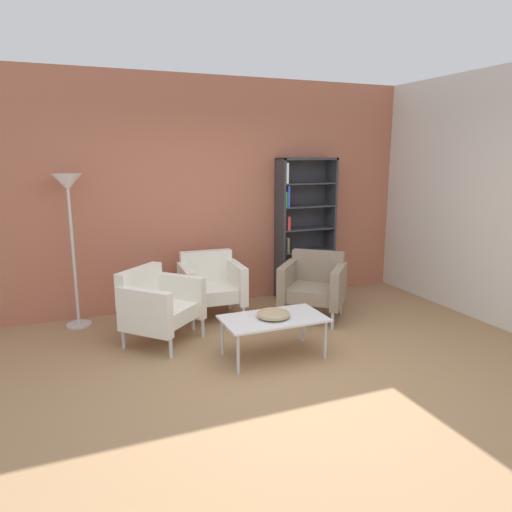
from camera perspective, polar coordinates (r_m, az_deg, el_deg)
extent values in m
plane|color=#9E7751|center=(4.34, 3.88, -14.64)|extent=(8.32, 8.32, 0.00)
cube|color=#B2664C|center=(6.19, -6.01, 7.46)|extent=(6.40, 0.12, 2.90)
cube|color=silver|center=(6.14, 26.31, 6.23)|extent=(0.12, 5.20, 2.90)
cube|color=#333338|center=(6.37, 2.89, 3.11)|extent=(0.03, 0.30, 1.90)
cube|color=#333338|center=(6.73, 8.86, 3.47)|extent=(0.03, 0.30, 1.90)
cube|color=#333338|center=(6.46, 6.14, 11.51)|extent=(0.80, 0.30, 0.03)
cube|color=#333338|center=(6.75, 5.78, -4.57)|extent=(0.80, 0.30, 0.03)
cube|color=#333338|center=(6.66, 5.38, 3.48)|extent=(0.80, 0.02, 1.90)
cube|color=#333338|center=(6.66, 5.84, -1.92)|extent=(0.76, 0.28, 0.02)
cube|color=#333338|center=(6.59, 5.90, 0.66)|extent=(0.76, 0.28, 0.02)
cube|color=#333338|center=(6.54, 5.95, 3.30)|extent=(0.76, 0.28, 0.02)
cube|color=#333338|center=(6.50, 6.01, 5.97)|extent=(0.76, 0.28, 0.02)
cube|color=#333338|center=(6.47, 6.07, 8.67)|extent=(0.76, 0.28, 0.02)
cube|color=olive|center=(6.53, 3.12, -3.69)|extent=(0.03, 0.23, 0.25)
cube|color=purple|center=(6.52, 3.52, -3.83)|extent=(0.02, 0.17, 0.23)
cube|color=orange|center=(6.46, 3.17, -1.38)|extent=(0.03, 0.23, 0.18)
cube|color=olive|center=(6.48, 3.37, -1.30)|extent=(0.02, 0.24, 0.19)
cube|color=black|center=(6.40, 3.16, 1.44)|extent=(0.03, 0.25, 0.21)
cube|color=olive|center=(6.40, 3.52, 1.40)|extent=(0.03, 0.21, 0.21)
cube|color=black|center=(6.35, 3.18, 4.36)|extent=(0.02, 0.25, 0.26)
cube|color=red|center=(6.34, 3.68, 3.99)|extent=(0.04, 0.17, 0.18)
cube|color=green|center=(6.30, 3.27, 6.83)|extent=(0.02, 0.22, 0.20)
cube|color=blue|center=(6.30, 3.59, 7.16)|extent=(0.03, 0.20, 0.27)
cube|color=white|center=(6.29, 3.32, 9.92)|extent=(0.04, 0.24, 0.26)
cube|color=silver|center=(4.65, 2.11, -7.49)|extent=(1.00, 0.56, 0.02)
cylinder|color=silver|center=(4.37, -2.15, -11.66)|extent=(0.03, 0.03, 0.38)
cylinder|color=silver|center=(4.72, 8.32, -9.88)|extent=(0.03, 0.03, 0.38)
cylinder|color=silver|center=(4.77, -4.07, -9.57)|extent=(0.03, 0.03, 0.38)
cylinder|color=silver|center=(5.10, 5.69, -8.13)|extent=(0.03, 0.03, 0.38)
cylinder|color=tan|center=(4.64, 2.11, -7.26)|extent=(0.13, 0.13, 0.02)
cylinder|color=tan|center=(4.64, 2.11, -7.03)|extent=(0.32, 0.32, 0.02)
torus|color=tan|center=(4.63, 2.12, -6.89)|extent=(0.32, 0.32, 0.02)
cube|color=white|center=(5.10, -11.23, -6.75)|extent=(0.86, 0.86, 0.16)
cube|color=white|center=(5.18, -13.78, -3.45)|extent=(0.55, 0.53, 0.38)
cube|color=white|center=(4.82, -13.25, -6.59)|extent=(0.50, 0.52, 0.46)
cube|color=white|center=(5.30, -9.14, -4.70)|extent=(0.50, 0.52, 0.46)
cylinder|color=silver|center=(4.77, -10.19, -10.62)|extent=(0.04, 0.04, 0.24)
cylinder|color=silver|center=(5.24, -6.41, -8.39)|extent=(0.04, 0.04, 0.24)
cylinder|color=silver|center=(5.11, -15.62, -9.33)|extent=(0.04, 0.04, 0.24)
cylinder|color=silver|center=(5.55, -11.60, -7.39)|extent=(0.04, 0.04, 0.24)
cube|color=gray|center=(5.76, 6.82, -4.37)|extent=(0.86, 0.86, 0.16)
cube|color=gray|center=(5.95, 7.44, -1.17)|extent=(0.56, 0.51, 0.38)
cube|color=gray|center=(5.79, 3.80, -3.11)|extent=(0.48, 0.53, 0.46)
cube|color=gray|center=(5.66, 9.87, -3.61)|extent=(0.48, 0.53, 0.46)
cylinder|color=silver|center=(5.61, 3.07, -6.92)|extent=(0.04, 0.04, 0.24)
cylinder|color=silver|center=(5.48, 9.16, -7.52)|extent=(0.04, 0.04, 0.24)
cylinder|color=silver|center=(6.14, 4.57, -5.23)|extent=(0.04, 0.04, 0.24)
cylinder|color=silver|center=(6.03, 10.12, -5.72)|extent=(0.04, 0.04, 0.24)
cube|color=white|center=(5.75, -5.33, -4.38)|extent=(0.67, 0.61, 0.16)
cube|color=white|center=(5.93, -6.02, -1.17)|extent=(0.65, 0.15, 0.38)
cube|color=white|center=(5.64, -8.37, -3.64)|extent=(0.13, 0.62, 0.46)
cube|color=white|center=(5.78, -2.32, -3.12)|extent=(0.13, 0.62, 0.46)
cylinder|color=silver|center=(5.46, -7.57, -7.55)|extent=(0.04, 0.04, 0.24)
cylinder|color=silver|center=(5.60, -1.51, -6.93)|extent=(0.04, 0.04, 0.24)
cylinder|color=silver|center=(6.00, -8.72, -5.76)|extent=(0.04, 0.04, 0.24)
cylinder|color=silver|center=(6.13, -3.18, -5.24)|extent=(0.04, 0.04, 0.24)
cylinder|color=silver|center=(5.94, -20.45, -7.70)|extent=(0.28, 0.28, 0.02)
cylinder|color=silver|center=(5.72, -21.07, 0.23)|extent=(0.03, 0.03, 1.65)
cone|color=white|center=(5.62, -21.69, 8.23)|extent=(0.32, 0.32, 0.18)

